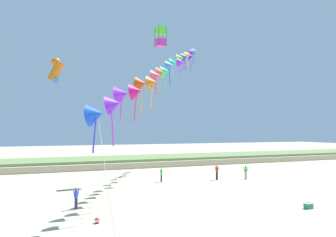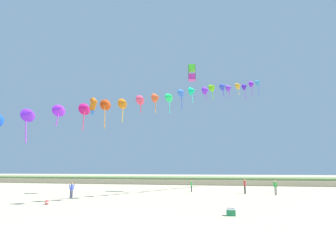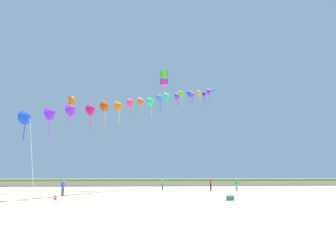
{
  "view_description": "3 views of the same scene",
  "coord_description": "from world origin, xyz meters",
  "px_view_note": "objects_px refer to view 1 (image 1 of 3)",
  "views": [
    {
      "loc": [
        -13.18,
        -14.93,
        5.59
      ],
      "look_at": [
        -1.53,
        10.92,
        6.55
      ],
      "focal_mm": 38.0,
      "sensor_mm": 36.0,
      "label": 1
    },
    {
      "loc": [
        6.19,
        -13.4,
        2.89
      ],
      "look_at": [
        0.73,
        12.48,
        7.97
      ],
      "focal_mm": 28.0,
      "sensor_mm": 36.0,
      "label": 2
    },
    {
      "loc": [
        -1.01,
        -20.8,
        2.14
      ],
      "look_at": [
        1.65,
        8.05,
        7.55
      ],
      "focal_mm": 32.0,
      "sensor_mm": 36.0,
      "label": 3
    }
  ],
  "objects_px": {
    "large_kite_low_lead": "(161,37)",
    "beach_cooler": "(308,206)",
    "large_kite_mid_trail": "(56,70)",
    "person_near_left": "(217,171)",
    "beach_ball": "(97,220)",
    "person_near_right": "(246,171)",
    "person_mid_center": "(76,197)",
    "person_far_left": "(161,174)"
  },
  "relations": [
    {
      "from": "person_near_left",
      "to": "beach_ball",
      "type": "bearing_deg",
      "value": -141.75
    },
    {
      "from": "beach_ball",
      "to": "person_far_left",
      "type": "bearing_deg",
      "value": 54.05
    },
    {
      "from": "person_near_right",
      "to": "large_kite_low_lead",
      "type": "bearing_deg",
      "value": 163.65
    },
    {
      "from": "large_kite_mid_trail",
      "to": "beach_cooler",
      "type": "xyz_separation_m",
      "value": [
        16.09,
        -11.52,
        -10.41
      ]
    },
    {
      "from": "large_kite_mid_trail",
      "to": "beach_ball",
      "type": "distance_m",
      "value": 14.05
    },
    {
      "from": "person_near_left",
      "to": "person_near_right",
      "type": "bearing_deg",
      "value": -17.23
    },
    {
      "from": "large_kite_low_lead",
      "to": "person_near_right",
      "type": "bearing_deg",
      "value": -16.35
    },
    {
      "from": "person_near_right",
      "to": "person_mid_center",
      "type": "xyz_separation_m",
      "value": [
        -20.44,
        -7.8,
        -0.04
      ]
    },
    {
      "from": "person_near_right",
      "to": "beach_cooler",
      "type": "distance_m",
      "value": 15.32
    },
    {
      "from": "person_near_right",
      "to": "person_mid_center",
      "type": "bearing_deg",
      "value": -159.12
    },
    {
      "from": "person_mid_center",
      "to": "person_far_left",
      "type": "distance_m",
      "value": 14.53
    },
    {
      "from": "large_kite_low_lead",
      "to": "person_near_left",
      "type": "bearing_deg",
      "value": -15.88
    },
    {
      "from": "large_kite_low_lead",
      "to": "beach_cooler",
      "type": "height_order",
      "value": "large_kite_low_lead"
    },
    {
      "from": "large_kite_low_lead",
      "to": "beach_ball",
      "type": "distance_m",
      "value": 24.23
    },
    {
      "from": "large_kite_low_lead",
      "to": "beach_ball",
      "type": "relative_size",
      "value": 6.06
    },
    {
      "from": "person_mid_center",
      "to": "beach_ball",
      "type": "relative_size",
      "value": 4.3
    },
    {
      "from": "person_near_left",
      "to": "large_kite_mid_trail",
      "type": "relative_size",
      "value": 0.73
    },
    {
      "from": "person_far_left",
      "to": "beach_ball",
      "type": "relative_size",
      "value": 4.1
    },
    {
      "from": "large_kite_low_lead",
      "to": "beach_ball",
      "type": "bearing_deg",
      "value": -125.09
    },
    {
      "from": "beach_cooler",
      "to": "large_kite_mid_trail",
      "type": "bearing_deg",
      "value": 144.4
    },
    {
      "from": "beach_ball",
      "to": "large_kite_mid_trail",
      "type": "bearing_deg",
      "value": 98.55
    },
    {
      "from": "person_far_left",
      "to": "large_kite_low_lead",
      "type": "bearing_deg",
      "value": 73.34
    },
    {
      "from": "large_kite_low_lead",
      "to": "beach_cooler",
      "type": "bearing_deg",
      "value": -76.2
    },
    {
      "from": "person_near_left",
      "to": "large_kite_low_lead",
      "type": "distance_m",
      "value": 16.46
    },
    {
      "from": "large_kite_low_lead",
      "to": "large_kite_mid_trail",
      "type": "relative_size",
      "value": 0.94
    },
    {
      "from": "person_near_left",
      "to": "person_mid_center",
      "type": "relative_size",
      "value": 1.09
    },
    {
      "from": "beach_cooler",
      "to": "person_near_right",
      "type": "bearing_deg",
      "value": 70.0
    },
    {
      "from": "person_mid_center",
      "to": "beach_ball",
      "type": "distance_m",
      "value": 4.44
    },
    {
      "from": "large_kite_low_lead",
      "to": "beach_cooler",
      "type": "distance_m",
      "value": 23.78
    },
    {
      "from": "beach_ball",
      "to": "person_mid_center",
      "type": "bearing_deg",
      "value": 96.69
    },
    {
      "from": "person_near_right",
      "to": "person_far_left",
      "type": "distance_m",
      "value": 9.88
    },
    {
      "from": "person_near_right",
      "to": "large_kite_low_lead",
      "type": "relative_size",
      "value": 0.74
    },
    {
      "from": "large_kite_low_lead",
      "to": "person_mid_center",
      "type": "bearing_deg",
      "value": -136.13
    },
    {
      "from": "person_near_right",
      "to": "large_kite_mid_trail",
      "type": "height_order",
      "value": "large_kite_mid_trail"
    },
    {
      "from": "person_near_right",
      "to": "beach_ball",
      "type": "relative_size",
      "value": 4.5
    },
    {
      "from": "beach_cooler",
      "to": "beach_ball",
      "type": "xyz_separation_m",
      "value": [
        -14.7,
        2.23,
        -0.03
      ]
    },
    {
      "from": "large_kite_mid_trail",
      "to": "person_near_left",
      "type": "bearing_deg",
      "value": 12.06
    },
    {
      "from": "beach_cooler",
      "to": "person_near_left",
      "type": "bearing_deg",
      "value": 82.61
    },
    {
      "from": "person_near_right",
      "to": "large_kite_mid_trail",
      "type": "relative_size",
      "value": 0.7
    },
    {
      "from": "person_mid_center",
      "to": "large_kite_low_lead",
      "type": "xyz_separation_m",
      "value": [
        11.0,
        10.57,
        15.23
      ]
    },
    {
      "from": "person_near_left",
      "to": "large_kite_low_lead",
      "type": "bearing_deg",
      "value": 164.12
    },
    {
      "from": "person_near_right",
      "to": "large_kite_low_lead",
      "type": "distance_m",
      "value": 18.1
    }
  ]
}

